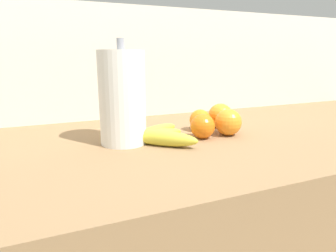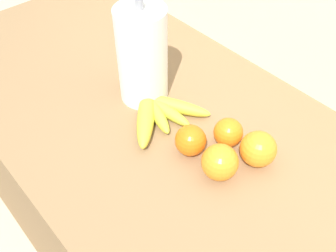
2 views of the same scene
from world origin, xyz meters
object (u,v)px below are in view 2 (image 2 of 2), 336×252
(orange_front, at_px, (258,149))
(orange_back_left, at_px, (191,140))
(orange_far_right, at_px, (228,132))
(paper_towel_roll, at_px, (142,56))
(orange_back_right, at_px, (220,162))
(banana_bunch, at_px, (157,111))

(orange_front, relative_size, orange_back_left, 1.13)
(orange_far_right, distance_m, paper_towel_roll, 0.29)
(orange_far_right, relative_size, orange_back_left, 0.95)
(orange_back_left, bearing_deg, orange_back_right, 0.65)
(orange_front, relative_size, paper_towel_roll, 0.29)
(banana_bunch, xyz_separation_m, orange_back_left, (0.14, -0.02, 0.02))
(banana_bunch, height_order, orange_back_right, orange_back_right)
(orange_back_right, distance_m, paper_towel_roll, 0.33)
(orange_front, height_order, orange_back_right, same)
(orange_back_right, bearing_deg, orange_front, 71.43)
(orange_far_right, distance_m, orange_front, 0.08)
(orange_front, bearing_deg, orange_back_right, -108.57)
(orange_far_right, xyz_separation_m, orange_front, (0.08, 0.01, 0.01))
(orange_front, bearing_deg, paper_towel_roll, -172.29)
(banana_bunch, relative_size, orange_back_left, 3.16)
(banana_bunch, bearing_deg, orange_front, 16.13)
(orange_far_right, distance_m, orange_back_right, 0.10)
(orange_front, relative_size, orange_back_right, 1.01)
(banana_bunch, distance_m, orange_far_right, 0.19)
(orange_far_right, xyz_separation_m, orange_back_right, (0.05, -0.08, 0.01))
(orange_front, distance_m, orange_back_right, 0.10)
(orange_back_left, xyz_separation_m, paper_towel_roll, (-0.23, 0.05, 0.09))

